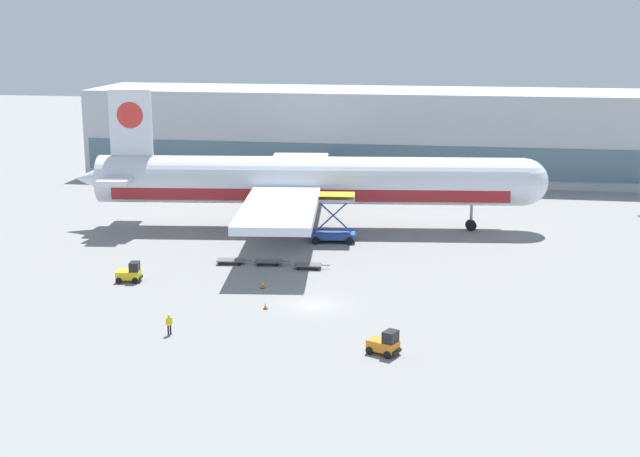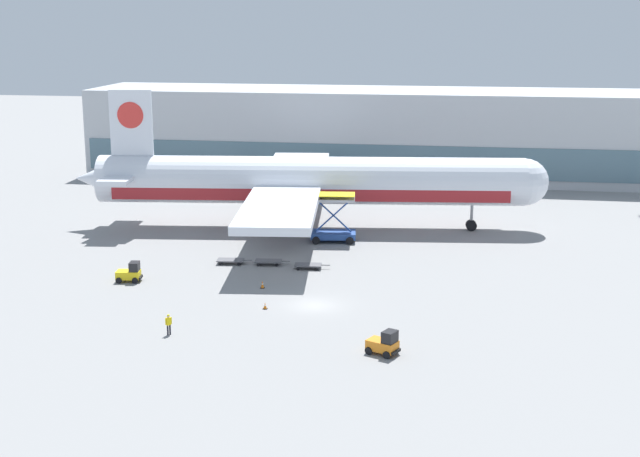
% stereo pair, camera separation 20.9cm
% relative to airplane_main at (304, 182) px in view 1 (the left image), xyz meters
% --- Properties ---
extents(ground_plane, '(400.00, 400.00, 0.00)m').
position_rel_airplane_main_xyz_m(ground_plane, '(6.24, -29.32, -5.84)').
color(ground_plane, gray).
extents(terminal_building, '(90.00, 18.20, 14.00)m').
position_rel_airplane_main_xyz_m(terminal_building, '(3.17, 39.52, 1.15)').
color(terminal_building, '#B2B7BC').
rests_on(terminal_building, ground_plane).
extents(airplane_main, '(57.99, 48.60, 17.00)m').
position_rel_airplane_main_xyz_m(airplane_main, '(0.00, 0.00, 0.00)').
color(airplane_main, silver).
rests_on(airplane_main, ground_plane).
extents(scissor_lift_loader, '(5.51, 3.89, 5.63)m').
position_rel_airplane_main_xyz_m(scissor_lift_loader, '(4.49, -5.66, -3.71)').
color(scissor_lift_loader, '#284C99').
rests_on(scissor_lift_loader, ground_plane).
extents(baggage_tug_foreground, '(2.62, 1.93, 2.00)m').
position_rel_airplane_main_xyz_m(baggage_tug_foreground, '(-13.05, -24.90, -4.96)').
color(baggage_tug_foreground, yellow).
rests_on(baggage_tug_foreground, ground_plane).
extents(baggage_tug_mid, '(2.80, 2.41, 2.00)m').
position_rel_airplane_main_xyz_m(baggage_tug_mid, '(13.63, -40.34, -4.96)').
color(baggage_tug_mid, orange).
rests_on(baggage_tug_mid, ground_plane).
extents(baggage_dolly_lead, '(3.76, 1.79, 0.48)m').
position_rel_airplane_main_xyz_m(baggage_dolly_lead, '(-4.86, -17.07, -5.45)').
color(baggage_dolly_lead, '#56565B').
rests_on(baggage_dolly_lead, ground_plane).
extents(baggage_dolly_second, '(3.76, 1.79, 0.48)m').
position_rel_airplane_main_xyz_m(baggage_dolly_second, '(-0.81, -16.79, -5.45)').
color(baggage_dolly_second, '#56565B').
rests_on(baggage_dolly_second, ground_plane).
extents(baggage_dolly_third, '(3.76, 1.79, 0.48)m').
position_rel_airplane_main_xyz_m(baggage_dolly_third, '(3.61, -17.61, -5.45)').
color(baggage_dolly_third, '#56565B').
rests_on(baggage_dolly_third, ground_plane).
extents(ground_crew_near, '(0.46, 0.40, 1.78)m').
position_rel_airplane_main_xyz_m(ground_crew_near, '(-4.35, -38.86, -4.79)').
color(ground_crew_near, black).
rests_on(ground_crew_near, ground_plane).
extents(traffic_cone_near, '(0.40, 0.40, 0.75)m').
position_rel_airplane_main_xyz_m(traffic_cone_near, '(0.41, -24.99, -5.47)').
color(traffic_cone_near, black).
rests_on(traffic_cone_near, ground_plane).
extents(traffic_cone_far, '(0.40, 0.40, 0.60)m').
position_rel_airplane_main_xyz_m(traffic_cone_far, '(2.04, -31.09, -5.55)').
color(traffic_cone_far, black).
rests_on(traffic_cone_far, ground_plane).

